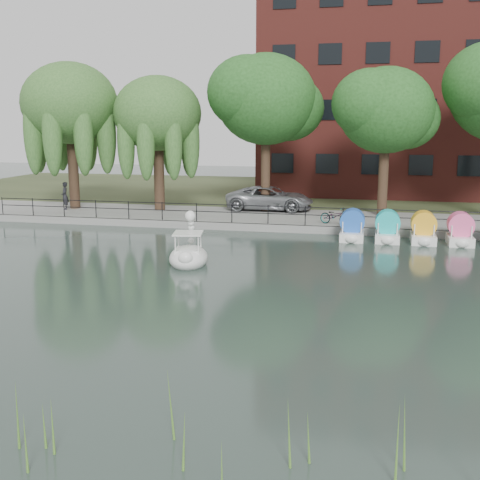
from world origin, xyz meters
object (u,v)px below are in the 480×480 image
(swan_boat, at_px, (189,253))
(bicycle, at_px, (335,215))
(minivan, at_px, (270,196))
(pedestrian, at_px, (65,194))

(swan_boat, bearing_deg, bicycle, 47.90)
(bicycle, distance_m, swan_boat, 10.41)
(swan_boat, bearing_deg, minivan, 74.45)
(bicycle, xyz_separation_m, swan_boat, (-5.40, -8.88, -0.44))
(minivan, height_order, bicycle, minivan)
(pedestrian, relative_size, swan_boat, 0.72)
(pedestrian, distance_m, swan_boat, 15.72)
(minivan, relative_size, bicycle, 3.56)
(bicycle, relative_size, pedestrian, 0.87)
(pedestrian, height_order, swan_boat, pedestrian)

